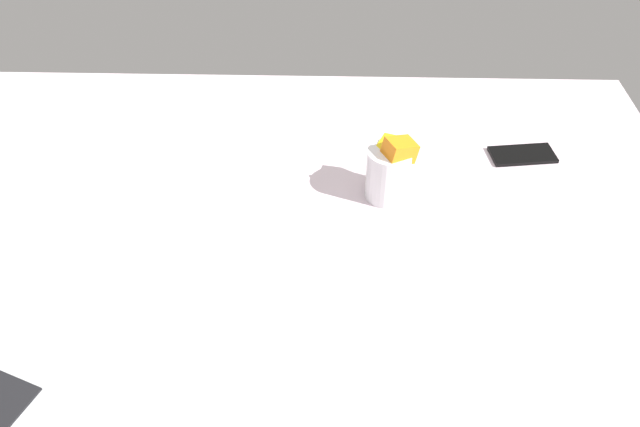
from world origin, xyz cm
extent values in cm
cube|color=silver|center=(0.00, 0.00, 9.00)|extent=(180.00, 140.00, 18.00)
cylinder|color=silver|center=(-27.33, -22.00, 23.50)|extent=(9.00, 9.00, 11.00)
cube|color=blue|center=(-28.28, -21.33, 21.07)|extent=(6.41, 7.11, 6.03)
cube|color=blue|center=(-27.99, -22.43, 22.81)|extent=(6.54, 6.70, 4.26)
cube|color=yellow|center=(-27.88, -21.40, 24.55)|extent=(5.89, 6.35, 5.32)
cube|color=orange|center=(-26.98, -23.74, 26.30)|extent=(4.64, 4.78, 4.28)
cube|color=yellow|center=(-27.62, -24.30, 28.04)|extent=(6.70, 6.54, 4.98)
cube|color=orange|center=(-29.02, -21.43, 29.78)|extent=(7.68, 6.86, 5.09)
cube|color=black|center=(-58.00, -36.14, 18.40)|extent=(14.77, 8.57, 0.80)
camera|label=1|loc=(-16.31, 78.22, 102.04)|focal=35.74mm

